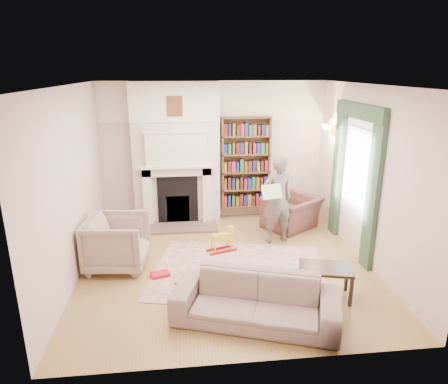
{
  "coord_description": "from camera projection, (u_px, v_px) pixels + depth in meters",
  "views": [
    {
      "loc": [
        -0.67,
        -5.75,
        3.02
      ],
      "look_at": [
        0.0,
        0.25,
        1.15
      ],
      "focal_mm": 32.0,
      "sensor_mm": 36.0,
      "label": 1
    }
  ],
  "objects": [
    {
      "name": "floor",
      "position": [
        226.0,
        265.0,
        6.43
      ],
      "size": [
        4.5,
        4.5,
        0.0
      ],
      "primitive_type": "plane",
      "color": "olive",
      "rests_on": "ground"
    },
    {
      "name": "ceiling",
      "position": [
        226.0,
        85.0,
        5.6
      ],
      "size": [
        4.5,
        4.5,
        0.0
      ],
      "primitive_type": "plane",
      "rotation": [
        3.14,
        0.0,
        0.0
      ],
      "color": "white",
      "rests_on": "wall_back"
    },
    {
      "name": "wall_back",
      "position": [
        213.0,
        152.0,
        8.15
      ],
      "size": [
        4.5,
        0.0,
        4.5
      ],
      "primitive_type": "plane",
      "rotation": [
        1.57,
        0.0,
        0.0
      ],
      "color": "beige",
      "rests_on": "floor"
    },
    {
      "name": "wall_front",
      "position": [
        252.0,
        243.0,
        3.88
      ],
      "size": [
        4.5,
        0.0,
        4.5
      ],
      "primitive_type": "plane",
      "rotation": [
        -1.57,
        0.0,
        0.0
      ],
      "color": "beige",
      "rests_on": "floor"
    },
    {
      "name": "wall_left",
      "position": [
        72.0,
        186.0,
        5.78
      ],
      "size": [
        0.0,
        4.5,
        4.5
      ],
      "primitive_type": "plane",
      "rotation": [
        1.57,
        0.0,
        1.57
      ],
      "color": "beige",
      "rests_on": "floor"
    },
    {
      "name": "wall_right",
      "position": [
        368.0,
        177.0,
        6.25
      ],
      "size": [
        0.0,
        4.5,
        4.5
      ],
      "primitive_type": "plane",
      "rotation": [
        1.57,
        0.0,
        -1.57
      ],
      "color": "beige",
      "rests_on": "floor"
    },
    {
      "name": "fireplace",
      "position": [
        176.0,
        155.0,
        7.88
      ],
      "size": [
        1.7,
        0.58,
        2.8
      ],
      "color": "beige",
      "rests_on": "floor"
    },
    {
      "name": "bookcase",
      "position": [
        245.0,
        163.0,
        8.16
      ],
      "size": [
        1.0,
        0.24,
        1.85
      ],
      "primitive_type": "cube",
      "color": "brown",
      "rests_on": "floor"
    },
    {
      "name": "window",
      "position": [
        357.0,
        168.0,
        6.61
      ],
      "size": [
        0.02,
        0.9,
        1.3
      ],
      "primitive_type": "cube",
      "color": "silver",
      "rests_on": "wall_right"
    },
    {
      "name": "curtain_left",
      "position": [
        373.0,
        195.0,
        6.02
      ],
      "size": [
        0.07,
        0.32,
        2.4
      ],
      "primitive_type": "cube",
      "color": "#2D462F",
      "rests_on": "floor"
    },
    {
      "name": "curtain_right",
      "position": [
        337.0,
        172.0,
        7.35
      ],
      "size": [
        0.07,
        0.32,
        2.4
      ],
      "primitive_type": "cube",
      "color": "#2D462F",
      "rests_on": "floor"
    },
    {
      "name": "pelmet",
      "position": [
        360.0,
        111.0,
        6.33
      ],
      "size": [
        0.09,
        1.7,
        0.24
      ],
      "primitive_type": "cube",
      "color": "#2D462F",
      "rests_on": "wall_right"
    },
    {
      "name": "wall_sconce",
      "position": [
        324.0,
        131.0,
        7.5
      ],
      "size": [
        0.2,
        0.24,
        0.24
      ],
      "primitive_type": null,
      "color": "gold",
      "rests_on": "wall_right"
    },
    {
      "name": "rug",
      "position": [
        239.0,
        271.0,
        6.21
      ],
      "size": [
        2.97,
        2.5,
        0.01
      ],
      "primitive_type": "cube",
      "rotation": [
        0.0,
        0.0,
        -0.2
      ],
      "color": "beige",
      "rests_on": "floor"
    },
    {
      "name": "armchair_reading",
      "position": [
        291.0,
        213.0,
        7.82
      ],
      "size": [
        1.29,
        1.25,
        0.63
      ],
      "primitive_type": "imported",
      "rotation": [
        0.0,
        0.0,
        3.74
      ],
      "color": "#4A2727",
      "rests_on": "floor"
    },
    {
      "name": "armchair_left",
      "position": [
        117.0,
        243.0,
        6.24
      ],
      "size": [
        1.0,
        0.98,
        0.84
      ],
      "primitive_type": "imported",
      "rotation": [
        0.0,
        0.0,
        1.47
      ],
      "color": "#BCB09B",
      "rests_on": "floor"
    },
    {
      "name": "sofa",
      "position": [
        256.0,
        300.0,
        4.92
      ],
      "size": [
        2.16,
        1.4,
        0.59
      ],
      "primitive_type": "imported",
      "rotation": [
        0.0,
        0.0,
        -0.33
      ],
      "color": "gray",
      "rests_on": "floor"
    },
    {
      "name": "man_reading",
      "position": [
        277.0,
        200.0,
        7.06
      ],
      "size": [
        0.66,
        0.51,
        1.61
      ],
      "primitive_type": "imported",
      "rotation": [
        0.0,
        0.0,
        3.38
      ],
      "color": "#60554D",
      "rests_on": "floor"
    },
    {
      "name": "newspaper",
      "position": [
        272.0,
        192.0,
        6.79
      ],
      "size": [
        0.38,
        0.19,
        0.24
      ],
      "primitive_type": "cube",
      "rotation": [
        -0.35,
        0.0,
        0.24
      ],
      "color": "white",
      "rests_on": "man_reading"
    },
    {
      "name": "coffee_table",
      "position": [
        325.0,
        282.0,
        5.47
      ],
      "size": [
        0.79,
        0.61,
        0.45
      ],
      "primitive_type": null,
      "rotation": [
        0.0,
        0.0,
        -0.25
      ],
      "color": "black",
      "rests_on": "floor"
    },
    {
      "name": "paraffin_heater",
      "position": [
        141.0,
        223.0,
        7.41
      ],
      "size": [
        0.3,
        0.3,
        0.55
      ],
      "primitive_type": "cylinder",
      "rotation": [
        0.0,
        0.0,
        0.27
      ],
      "color": "#B0B2B8",
      "rests_on": "floor"
    },
    {
      "name": "rocking_horse",
      "position": [
        221.0,
        240.0,
        6.82
      ],
      "size": [
        0.54,
        0.35,
        0.44
      ],
      "primitive_type": null,
      "rotation": [
        0.0,
        0.0,
        0.33
      ],
      "color": "yellow",
      "rests_on": "rug"
    },
    {
      "name": "board_game",
      "position": [
        189.0,
        279.0,
        5.92
      ],
      "size": [
        0.44,
        0.44,
        0.03
      ],
      "primitive_type": "cube",
      "rotation": [
        0.0,
        0.0,
        -0.34
      ],
      "color": "#E3BF50",
      "rests_on": "rug"
    },
    {
      "name": "game_box_lid",
      "position": [
        160.0,
        274.0,
        6.05
      ],
      "size": [
        0.32,
        0.26,
        0.05
      ],
      "primitive_type": "cube",
      "rotation": [
        0.0,
        0.0,
        0.29
      ],
      "color": "red",
      "rests_on": "rug"
    },
    {
      "name": "comic_annuals",
      "position": [
        249.0,
        275.0,
        6.07
      ],
      "size": [
        0.69,
        0.52,
        0.02
      ],
      "color": "red",
      "rests_on": "rug"
    }
  ]
}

